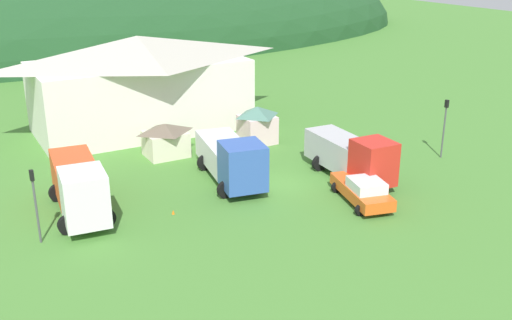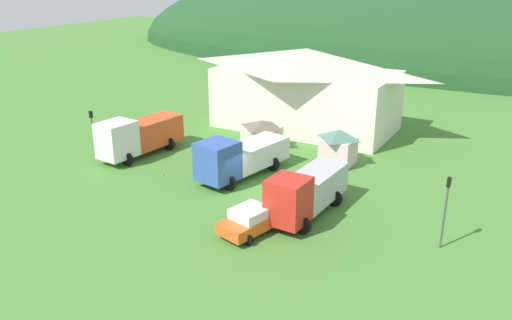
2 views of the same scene
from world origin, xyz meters
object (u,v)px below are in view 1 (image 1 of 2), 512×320
(play_shed_cream, at_px, (166,139))
(crane_truck_red, at_px, (352,155))
(play_shed_pink, at_px, (257,124))
(heavy_rig_white, at_px, (79,186))
(depot_building, at_px, (140,82))
(traffic_light_east, at_px, (445,123))
(service_pickup_orange, at_px, (363,190))
(box_truck_blue, at_px, (232,158))
(traffic_light_west, at_px, (35,199))
(traffic_cone_near_pickup, at_px, (173,214))

(play_shed_cream, xyz_separation_m, crane_truck_red, (8.98, -10.39, 0.43))
(play_shed_pink, relative_size, heavy_rig_white, 0.36)
(depot_building, relative_size, traffic_light_east, 4.19)
(crane_truck_red, height_order, service_pickup_orange, crane_truck_red)
(crane_truck_red, bearing_deg, traffic_light_east, 94.00)
(box_truck_blue, distance_m, crane_truck_red, 7.88)
(play_shed_cream, distance_m, box_truck_blue, 7.21)
(play_shed_pink, relative_size, traffic_light_east, 0.68)
(play_shed_pink, bearing_deg, traffic_light_west, -154.00)
(traffic_light_east, relative_size, traffic_cone_near_pickup, 8.47)
(traffic_light_west, relative_size, traffic_light_east, 0.94)
(depot_building, distance_m, traffic_light_west, 20.27)
(depot_building, height_order, play_shed_pink, depot_building)
(depot_building, xyz_separation_m, traffic_light_west, (-11.40, -16.70, -1.51))
(box_truck_blue, relative_size, service_pickup_orange, 1.57)
(service_pickup_orange, bearing_deg, play_shed_cream, -138.38)
(play_shed_pink, xyz_separation_m, traffic_light_east, (10.05, -9.57, 1.14))
(play_shed_pink, bearing_deg, play_shed_cream, 175.20)
(service_pickup_orange, height_order, traffic_light_east, traffic_light_east)
(traffic_light_west, height_order, traffic_cone_near_pickup, traffic_light_west)
(play_shed_cream, height_order, heavy_rig_white, heavy_rig_white)
(traffic_cone_near_pickup, bearing_deg, service_pickup_orange, -21.15)
(depot_building, distance_m, traffic_light_east, 24.19)
(heavy_rig_white, distance_m, traffic_cone_near_pickup, 5.58)
(heavy_rig_white, bearing_deg, box_truck_blue, 96.46)
(traffic_light_east, height_order, traffic_cone_near_pickup, traffic_light_east)
(heavy_rig_white, bearing_deg, traffic_light_west, -43.74)
(depot_building, height_order, traffic_light_west, depot_building)
(box_truck_blue, xyz_separation_m, crane_truck_red, (7.09, -3.45, 0.04))
(play_shed_pink, xyz_separation_m, traffic_light_west, (-18.02, -8.79, 0.99))
(depot_building, bearing_deg, traffic_light_west, -124.32)
(play_shed_cream, distance_m, traffic_cone_near_pickup, 10.24)
(box_truck_blue, xyz_separation_m, traffic_light_east, (15.51, -3.24, 0.98))
(heavy_rig_white, relative_size, traffic_cone_near_pickup, 15.88)
(crane_truck_red, bearing_deg, traffic_light_west, -90.28)
(heavy_rig_white, xyz_separation_m, crane_truck_red, (16.92, -3.32, -0.12))
(play_shed_pink, height_order, crane_truck_red, crane_truck_red)
(traffic_cone_near_pickup, bearing_deg, traffic_light_east, -1.61)
(heavy_rig_white, height_order, traffic_light_east, traffic_light_east)
(service_pickup_orange, xyz_separation_m, traffic_cone_near_pickup, (-10.57, 4.09, -0.83))
(traffic_cone_near_pickup, bearing_deg, heavy_rig_white, 151.35)
(depot_building, relative_size, box_truck_blue, 2.11)
(crane_truck_red, height_order, traffic_light_west, traffic_light_west)
(heavy_rig_white, bearing_deg, play_shed_cream, 137.40)
(play_shed_pink, bearing_deg, depot_building, 129.93)
(traffic_light_west, bearing_deg, play_shed_pink, 26.00)
(crane_truck_red, relative_size, traffic_light_east, 1.77)
(depot_building, xyz_separation_m, play_shed_cream, (-0.73, -7.29, -2.74))
(box_truck_blue, relative_size, crane_truck_red, 1.12)
(play_shed_cream, relative_size, traffic_light_west, 0.78)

